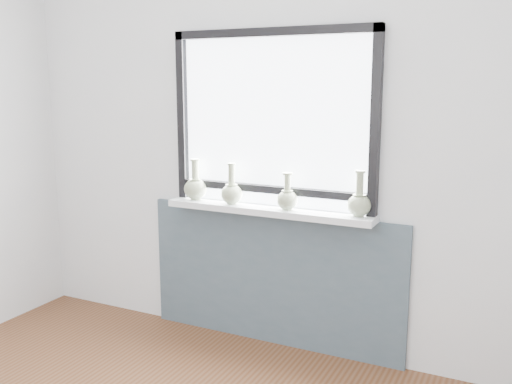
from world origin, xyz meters
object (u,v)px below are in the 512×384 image
at_px(vase_d, 359,202).
at_px(vase_c, 287,198).
at_px(vase_b, 232,192).
at_px(windowsill, 268,210).
at_px(vase_a, 195,187).

bearing_deg(vase_d, vase_c, -176.65).
xyz_separation_m(vase_b, vase_c, (0.37, -0.00, -0.01)).
bearing_deg(windowsill, vase_d, 0.99).
bearing_deg(vase_d, vase_b, -178.25).
xyz_separation_m(windowsill, vase_c, (0.13, -0.02, 0.09)).
relative_size(vase_b, vase_c, 1.15).
bearing_deg(windowsill, vase_c, -6.50).
height_order(windowsill, vase_b, vase_b).
relative_size(windowsill, vase_a, 5.03).
height_order(vase_a, vase_d, vase_a).
height_order(vase_b, vase_d, vase_d).
bearing_deg(vase_c, windowsill, 173.50).
bearing_deg(vase_d, windowsill, -179.01).
xyz_separation_m(windowsill, vase_d, (0.56, 0.01, 0.10)).
xyz_separation_m(vase_a, vase_b, (0.27, -0.02, -0.00)).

